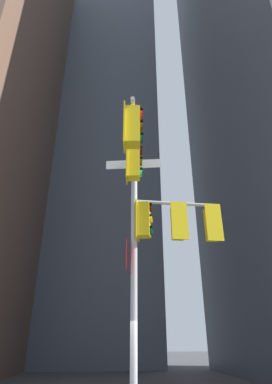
# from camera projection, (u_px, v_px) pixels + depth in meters

# --- Properties ---
(building_mid_block) EXTENTS (13.78, 13.78, 54.38)m
(building_mid_block) POSITION_uv_depth(u_px,v_px,m) (97.00, 126.00, 40.35)
(building_mid_block) COLOR #4C5460
(building_mid_block) RESTS_ON ground
(signal_pole_assembly) EXTENTS (3.45, 3.26, 8.18)m
(signal_pole_assembly) POSITION_uv_depth(u_px,v_px,m) (153.00, 212.00, 8.54)
(signal_pole_assembly) COLOR #B2B2B5
(signal_pole_assembly) RESTS_ON ground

